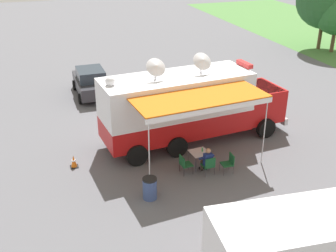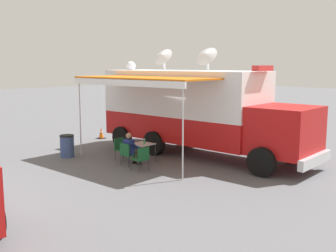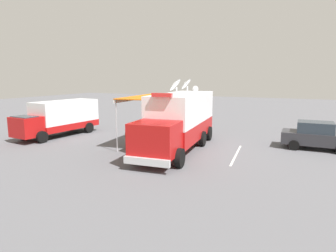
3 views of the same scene
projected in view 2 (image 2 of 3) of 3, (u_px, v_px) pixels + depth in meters
The scene contains 12 objects.
ground_plane at pixel (183, 152), 17.55m from camera, with size 100.00×100.00×0.00m, color #5B5B60.
lot_stripe at pixel (246, 142), 19.64m from camera, with size 0.12×4.80×0.01m, color silver.
command_truck at pixel (197, 109), 16.75m from camera, with size 5.53×9.67×4.53m.
folding_table at pixel (142, 145), 15.61m from camera, with size 0.87×0.87×0.73m.
water_bottle at pixel (144, 141), 15.50m from camera, with size 0.07×0.07×0.22m.
folding_chair_at_table at pixel (127, 153), 15.02m from camera, with size 0.52×0.52×0.87m.
folding_chair_beside_table at pixel (121, 147), 16.01m from camera, with size 0.52×0.52×0.87m.
folding_chair_spare_by_truck at pixel (142, 157), 14.31m from camera, with size 0.50×0.50×0.87m.
seated_responder at pixel (131, 148), 15.14m from camera, with size 0.69×0.59×1.25m.
trash_bin at pixel (67, 146), 16.52m from camera, with size 0.57×0.57×0.91m.
traffic_cone at pixel (101, 133), 20.68m from camera, with size 0.36×0.36×0.58m.
car_behind_truck at pixel (240, 111), 24.97m from camera, with size 4.21×2.04×1.76m.
Camera 2 is at (12.28, 12.03, 3.76)m, focal length 43.29 mm.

